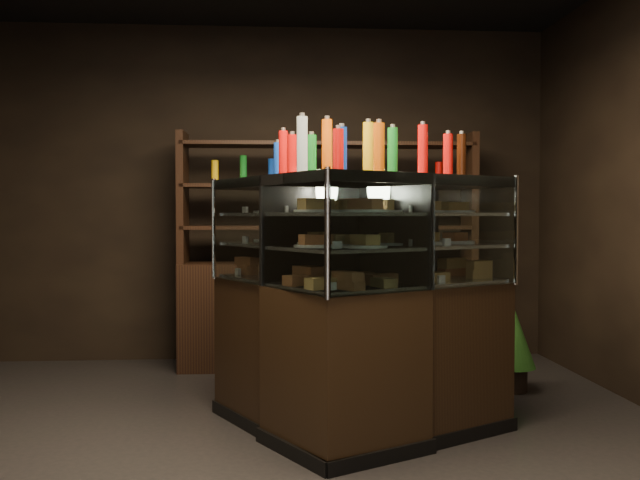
# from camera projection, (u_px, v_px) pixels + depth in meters

# --- Properties ---
(ground) EXTENTS (5.00, 5.00, 0.00)m
(ground) POSITION_uv_depth(u_px,v_px,m) (274.00, 446.00, 4.02)
(ground) COLOR black
(ground) RESTS_ON ground
(room_shell) EXTENTS (5.02, 5.02, 3.01)m
(room_shell) POSITION_uv_depth(u_px,v_px,m) (273.00, 100.00, 3.95)
(room_shell) COLOR black
(room_shell) RESTS_ON ground
(display_case) EXTENTS (1.88, 1.58, 1.54)m
(display_case) POSITION_uv_depth(u_px,v_px,m) (351.00, 348.00, 4.23)
(display_case) COLOR black
(display_case) RESTS_ON ground
(food_display) EXTENTS (1.44, 1.22, 0.47)m
(food_display) POSITION_uv_depth(u_px,v_px,m) (352.00, 234.00, 4.21)
(food_display) COLOR #C37346
(food_display) RESTS_ON display_case
(bottles_top) EXTENTS (1.27, 1.08, 0.30)m
(bottles_top) POSITION_uv_depth(u_px,v_px,m) (352.00, 152.00, 4.20)
(bottles_top) COLOR #B20C0A
(bottles_top) RESTS_ON display_case
(potted_conifer) EXTENTS (0.36, 0.36, 0.76)m
(potted_conifer) POSITION_uv_depth(u_px,v_px,m) (511.00, 332.00, 5.26)
(potted_conifer) COLOR black
(potted_conifer) RESTS_ON ground
(back_shelving) EXTENTS (2.51, 0.47, 2.00)m
(back_shelving) POSITION_uv_depth(u_px,v_px,m) (328.00, 297.00, 6.08)
(back_shelving) COLOR black
(back_shelving) RESTS_ON ground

